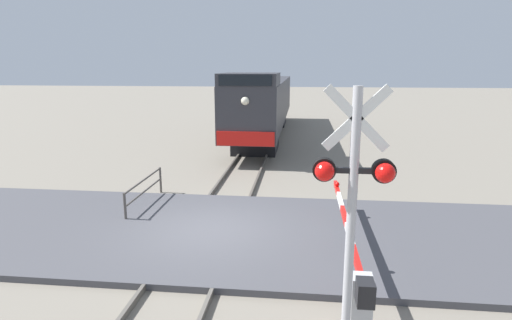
% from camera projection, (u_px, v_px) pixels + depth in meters
% --- Properties ---
extents(ground_plane, '(160.00, 160.00, 0.00)m').
position_uv_depth(ground_plane, '(210.00, 234.00, 11.52)').
color(ground_plane, gray).
extents(rail_track_left, '(0.08, 80.00, 0.15)m').
position_uv_depth(rail_track_left, '(185.00, 231.00, 11.58)').
color(rail_track_left, '#59544C').
rests_on(rail_track_left, ground_plane).
extents(rail_track_right, '(0.08, 80.00, 0.15)m').
position_uv_depth(rail_track_right, '(236.00, 233.00, 11.43)').
color(rail_track_right, '#59544C').
rests_on(rail_track_right, ground_plane).
extents(road_surface, '(36.00, 6.10, 0.15)m').
position_uv_depth(road_surface, '(210.00, 232.00, 11.50)').
color(road_surface, '#47474C').
rests_on(road_surface, ground_plane).
extents(locomotive, '(2.70, 18.90, 4.21)m').
position_uv_depth(locomotive, '(264.00, 102.00, 26.97)').
color(locomotive, black).
rests_on(locomotive, ground_plane).
extents(crossing_signal, '(1.18, 0.33, 4.32)m').
position_uv_depth(crossing_signal, '(353.00, 197.00, 6.04)').
color(crossing_signal, '#ADADB2').
rests_on(crossing_signal, ground_plane).
extents(crossing_gate, '(0.36, 6.63, 1.21)m').
position_uv_depth(crossing_gate, '(355.00, 267.00, 8.03)').
color(crossing_gate, silver).
rests_on(crossing_gate, ground_plane).
extents(guard_railing, '(0.08, 3.19, 0.95)m').
position_uv_depth(guard_railing, '(144.00, 188.00, 13.66)').
color(guard_railing, '#4C4742').
rests_on(guard_railing, ground_plane).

